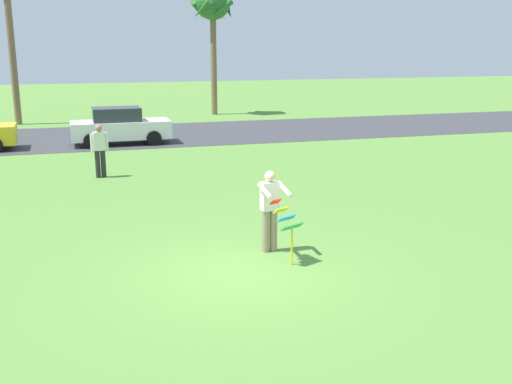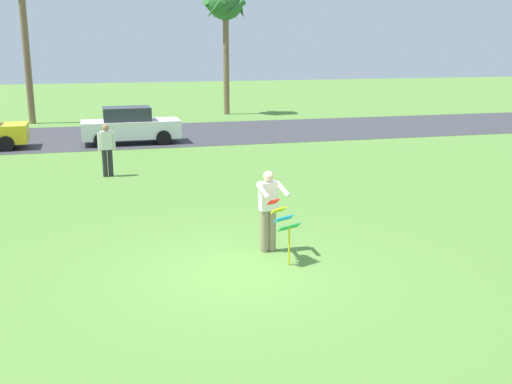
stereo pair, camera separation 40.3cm
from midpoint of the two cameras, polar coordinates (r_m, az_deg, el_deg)
ground_plane at (r=11.66m, az=-2.38°, el=-7.65°), size 120.00×120.00×0.00m
road_strip at (r=29.59m, az=-11.30°, el=5.26°), size 120.00×8.00×0.01m
person_kite_flyer at (r=12.54m, az=0.41°, el=-1.51°), size 0.59×0.69×1.73m
kite_held at (r=11.93m, az=1.92°, el=-2.77°), size 0.59×0.72×1.25m
parked_car_white at (r=27.04m, az=-13.12°, el=6.03°), size 4.22×1.88×1.60m
palm_tree_centre_far at (r=37.75m, az=-4.41°, el=16.97°), size 2.58×2.71×7.73m
person_walker_far at (r=20.36m, az=-15.08°, el=3.91°), size 0.57×0.26×1.73m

